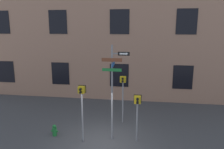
% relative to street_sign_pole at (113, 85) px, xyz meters
% --- Properties ---
extents(ground_plane, '(60.00, 60.00, 0.00)m').
position_rel_street_sign_pole_xyz_m(ground_plane, '(-0.41, -0.53, -2.91)').
color(ground_plane, '#38383A').
extents(building_facade, '(24.00, 0.63, 12.18)m').
position_rel_street_sign_pole_xyz_m(building_facade, '(-0.41, 6.55, 3.18)').
color(building_facade, '#936B56').
rests_on(building_facade, ground_plane).
extents(street_sign_pole, '(1.34, 0.95, 4.87)m').
position_rel_street_sign_pole_xyz_m(street_sign_pole, '(0.00, 0.00, 0.00)').
color(street_sign_pole, slate).
rests_on(street_sign_pole, ground_plane).
extents(pedestrian_signal_left, '(0.38, 0.40, 2.92)m').
position_rel_street_sign_pole_xyz_m(pedestrian_signal_left, '(-1.48, -0.46, -0.66)').
color(pedestrian_signal_left, slate).
rests_on(pedestrian_signal_left, ground_plane).
extents(pedestrian_signal_right, '(0.38, 0.40, 2.43)m').
position_rel_street_sign_pole_xyz_m(pedestrian_signal_right, '(1.21, -0.03, -1.00)').
color(pedestrian_signal_right, slate).
rests_on(pedestrian_signal_right, ground_plane).
extents(pedestrian_signal_across, '(0.41, 0.40, 2.89)m').
position_rel_street_sign_pole_xyz_m(pedestrian_signal_across, '(0.28, 2.14, -0.65)').
color(pedestrian_signal_across, slate).
rests_on(pedestrian_signal_across, ground_plane).
extents(fire_hydrant, '(0.39, 0.23, 0.62)m').
position_rel_street_sign_pole_xyz_m(fire_hydrant, '(-3.15, -0.08, -2.61)').
color(fire_hydrant, '#196028').
rests_on(fire_hydrant, ground_plane).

